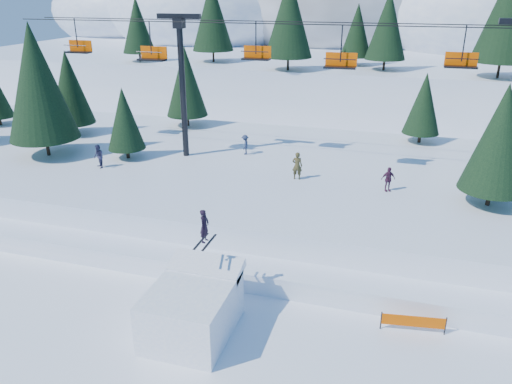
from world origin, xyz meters
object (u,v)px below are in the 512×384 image
(chairlift, at_px, (324,71))
(jump_kicker, at_px, (193,307))
(banner_far, at_px, (461,307))
(banner_near, at_px, (413,321))

(chairlift, bearing_deg, jump_kicker, -99.03)
(jump_kicker, xyz_separation_m, banner_far, (11.57, 4.60, -0.73))
(jump_kicker, distance_m, chairlift, 18.64)
(banner_near, distance_m, banner_far, 2.79)
(jump_kicker, height_order, banner_near, jump_kicker)
(jump_kicker, bearing_deg, banner_near, 16.51)
(jump_kicker, height_order, chairlift, chairlift)
(jump_kicker, bearing_deg, banner_far, 21.69)
(jump_kicker, relative_size, banner_far, 2.06)
(chairlift, height_order, banner_far, chairlift)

